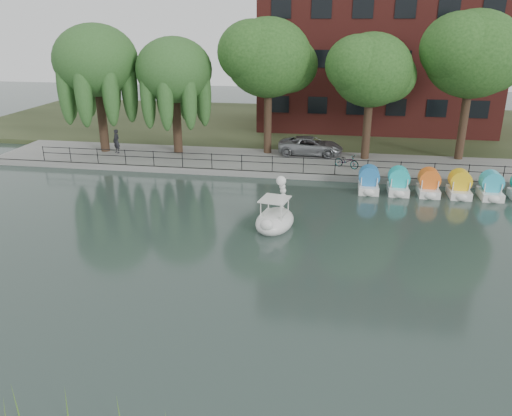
% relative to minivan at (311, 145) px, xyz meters
% --- Properties ---
extents(ground_plane, '(120.00, 120.00, 0.00)m').
position_rel_minivan_xyz_m(ground_plane, '(-2.15, -17.92, -1.14)').
color(ground_plane, '#3D504D').
extents(promenade, '(40.00, 6.00, 0.40)m').
position_rel_minivan_xyz_m(promenade, '(-2.15, -1.92, -0.94)').
color(promenade, gray).
rests_on(promenade, ground_plane).
extents(kerb, '(40.00, 0.25, 0.40)m').
position_rel_minivan_xyz_m(kerb, '(-2.15, -4.87, -0.94)').
color(kerb, gray).
rests_on(kerb, ground_plane).
extents(land_strip, '(60.00, 22.00, 0.36)m').
position_rel_minivan_xyz_m(land_strip, '(-2.15, 12.08, -0.96)').
color(land_strip, '#47512D').
rests_on(land_strip, ground_plane).
extents(railing, '(32.00, 0.05, 1.00)m').
position_rel_minivan_xyz_m(railing, '(-2.15, -4.67, 0.01)').
color(railing, black).
rests_on(railing, promenade).
extents(apartment_building, '(20.00, 10.07, 18.00)m').
position_rel_minivan_xyz_m(apartment_building, '(4.85, 12.05, 8.22)').
color(apartment_building, '#4C1E16').
rests_on(apartment_building, land_strip).
extents(willow_left, '(5.88, 5.88, 9.01)m').
position_rel_minivan_xyz_m(willow_left, '(-15.15, -1.42, 5.73)').
color(willow_left, '#473323').
rests_on(willow_left, promenade).
extents(willow_mid, '(5.32, 5.32, 8.15)m').
position_rel_minivan_xyz_m(willow_mid, '(-9.65, -0.92, 5.11)').
color(willow_mid, '#473323').
rests_on(willow_mid, promenade).
extents(broadleaf_center, '(6.00, 6.00, 9.25)m').
position_rel_minivan_xyz_m(broadleaf_center, '(-3.15, 0.08, 5.92)').
color(broadleaf_center, '#473323').
rests_on(broadleaf_center, promenade).
extents(broadleaf_right, '(5.40, 5.40, 8.32)m').
position_rel_minivan_xyz_m(broadleaf_right, '(3.85, -0.42, 5.25)').
color(broadleaf_right, '#473323').
rests_on(broadleaf_right, promenade).
extents(broadleaf_far, '(6.30, 6.30, 9.71)m').
position_rel_minivan_xyz_m(broadleaf_far, '(10.35, 0.58, 6.26)').
color(broadleaf_far, '#473323').
rests_on(broadleaf_far, promenade).
extents(minivan, '(2.55, 5.36, 1.48)m').
position_rel_minivan_xyz_m(minivan, '(0.00, 0.00, 0.00)').
color(minivan, gray).
rests_on(minivan, promenade).
extents(bicycle, '(1.31, 1.81, 1.00)m').
position_rel_minivan_xyz_m(bicycle, '(2.57, -3.10, -0.24)').
color(bicycle, gray).
rests_on(bicycle, promenade).
extents(pedestrian, '(0.86, 0.79, 1.98)m').
position_rel_minivan_xyz_m(pedestrian, '(-14.02, -1.84, 0.25)').
color(pedestrian, black).
rests_on(pedestrian, promenade).
extents(swan_boat, '(2.24, 3.06, 2.36)m').
position_rel_minivan_xyz_m(swan_boat, '(-0.87, -12.93, -0.62)').
color(swan_boat, white).
rests_on(swan_boat, ground_plane).
extents(pedal_boat_row, '(11.35, 1.70, 1.40)m').
position_rel_minivan_xyz_m(pedal_boat_row, '(8.96, -6.62, -0.53)').
color(pedal_boat_row, white).
rests_on(pedal_boat_row, ground_plane).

